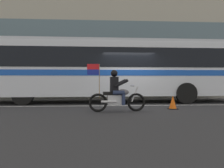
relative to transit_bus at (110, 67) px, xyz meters
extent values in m
plane|color=#2B2B2D|center=(0.87, -1.19, -1.88)|extent=(60.00, 60.00, 0.00)
cube|color=gray|center=(0.87, 3.91, -1.81)|extent=(28.00, 3.80, 0.15)
cube|color=silver|center=(0.87, -1.79, -1.88)|extent=(26.60, 0.14, 0.01)
cube|color=gray|center=(0.87, 6.21, 5.29)|extent=(28.00, 0.80, 14.35)
cube|color=#4C606B|center=(0.87, 5.77, 3.14)|extent=(25.76, 0.10, 1.40)
cube|color=silver|center=(0.00, 0.01, -0.15)|extent=(13.53, 2.79, 2.70)
cube|color=black|center=(0.00, 0.01, 0.40)|extent=(12.45, 2.81, 0.96)
cube|color=#194CB2|center=(0.00, 0.01, -0.35)|extent=(13.26, 2.81, 0.28)
cube|color=#ADB1BA|center=(0.00, 0.01, 1.26)|extent=(13.25, 2.65, 0.16)
cylinder|color=black|center=(-4.18, -1.17, -1.36)|extent=(1.04, 0.30, 1.04)
cylinder|color=black|center=(3.71, -1.17, -1.36)|extent=(1.04, 0.30, 1.04)
torus|color=black|center=(0.75, -3.78, -1.54)|extent=(0.69, 0.13, 0.69)
torus|color=black|center=(-0.69, -3.87, -1.54)|extent=(0.69, 0.13, 0.69)
cube|color=silver|center=(-0.02, -3.83, -1.44)|extent=(0.66, 0.32, 0.36)
ellipsoid|color=#59565B|center=(0.23, -3.81, -1.16)|extent=(0.50, 0.31, 0.24)
cube|color=black|center=(-0.22, -3.84, -1.20)|extent=(0.58, 0.29, 0.12)
cylinder|color=silver|center=(0.69, -3.78, -1.24)|extent=(0.28, 0.07, 0.58)
cylinder|color=silver|center=(0.61, -3.79, -0.92)|extent=(0.08, 0.64, 0.04)
cylinder|color=silver|center=(-0.31, -4.01, -1.49)|extent=(0.55, 0.12, 0.09)
cube|color=black|center=(-0.09, -3.83, -0.86)|extent=(0.30, 0.38, 0.56)
sphere|color=black|center=(-0.09, -3.83, -0.45)|extent=(0.26, 0.26, 0.26)
cylinder|color=#232D4C|center=(0.04, -3.64, -1.16)|extent=(0.43, 0.18, 0.15)
cylinder|color=#232D4C|center=(0.22, -3.63, -1.40)|extent=(0.13, 0.13, 0.46)
cylinder|color=#232D4C|center=(0.06, -4.00, -1.16)|extent=(0.43, 0.18, 0.15)
cylinder|color=#232D4C|center=(0.24, -3.99, -1.40)|extent=(0.13, 0.13, 0.46)
cylinder|color=black|center=(0.14, -3.62, -0.82)|extent=(0.52, 0.14, 0.32)
cylinder|color=black|center=(0.16, -4.02, -0.82)|extent=(0.52, 0.14, 0.32)
cylinder|color=olive|center=(-0.64, -3.87, -0.73)|extent=(0.02, 0.02, 1.25)
cube|color=red|center=(-0.87, -3.88, -0.21)|extent=(0.44, 0.05, 0.20)
cube|color=navy|center=(-0.87, -3.88, -0.41)|extent=(0.44, 0.05, 0.20)
cylinder|color=#4C8C3F|center=(-3.38, 2.92, -1.44)|extent=(0.22, 0.22, 0.58)
sphere|color=#4C8C3F|center=(-3.38, 2.92, -1.08)|extent=(0.20, 0.20, 0.20)
cylinder|color=#4C8C3F|center=(-3.38, 2.78, -1.42)|extent=(0.09, 0.10, 0.09)
cone|color=#EA590F|center=(2.35, -3.23, -1.61)|extent=(0.32, 0.32, 0.55)
cube|color=black|center=(2.35, -3.23, -1.87)|extent=(0.36, 0.36, 0.03)
camera|label=1|loc=(-0.83, -12.79, -0.67)|focal=38.70mm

